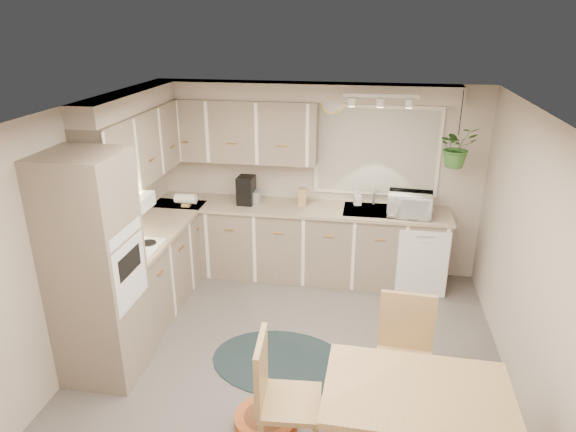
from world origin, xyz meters
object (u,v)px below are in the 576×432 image
(braided_rug, at_px, (280,361))
(chair_back, at_px, (404,361))
(pet_bed, at_px, (266,422))
(microwave, at_px, (410,202))
(chair_left, at_px, (290,399))

(braided_rug, bearing_deg, chair_back, -23.82)
(pet_bed, xyz_separation_m, microwave, (1.19, 2.55, 1.05))
(braided_rug, height_order, pet_bed, pet_bed)
(chair_left, distance_m, microwave, 2.99)
(chair_back, height_order, microwave, microwave)
(chair_back, relative_size, braided_rug, 0.76)
(pet_bed, distance_m, microwave, 3.01)
(braided_rug, bearing_deg, chair_left, -75.84)
(chair_left, height_order, braided_rug, chair_left)
(chair_left, relative_size, microwave, 1.99)
(braided_rug, distance_m, pet_bed, 0.85)
(pet_bed, bearing_deg, microwave, 64.98)
(chair_back, distance_m, pet_bed, 1.22)
(chair_left, height_order, microwave, microwave)
(chair_left, bearing_deg, braided_rug, -170.05)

